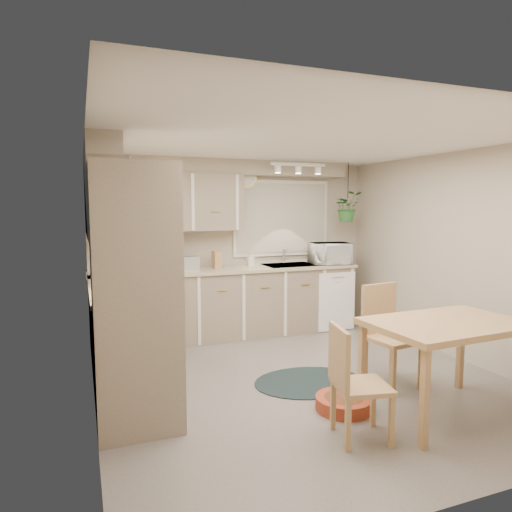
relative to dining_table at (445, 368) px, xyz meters
name	(u,v)px	position (x,y,z in m)	size (l,w,h in m)	color
floor	(302,380)	(-0.78, 1.12, -0.40)	(4.20, 4.20, 0.00)	slate
ceiling	(305,141)	(-0.78, 1.12, 2.00)	(4.20, 4.20, 0.00)	white
wall_back	(236,247)	(-0.78, 3.22, 0.80)	(4.00, 0.04, 2.40)	#B0A592
wall_front	(472,306)	(-0.78, -0.98, 0.80)	(4.00, 0.04, 2.40)	#B0A592
wall_left	(90,274)	(-2.78, 1.12, 0.80)	(0.04, 4.20, 2.40)	#B0A592
wall_right	(458,256)	(1.22, 1.12, 0.80)	(0.04, 4.20, 2.40)	#B0A592
base_cab_left	(121,332)	(-2.48, 2.00, 0.05)	(0.60, 1.85, 0.90)	gray
base_cab_back	(230,304)	(-0.98, 2.92, 0.05)	(3.60, 0.60, 0.90)	gray
counter_left	(121,288)	(-2.47, 2.00, 0.52)	(0.64, 1.89, 0.04)	beige
counter_back	(230,270)	(-0.98, 2.91, 0.52)	(3.64, 0.64, 0.04)	beige
oven_stack	(136,297)	(-2.46, 0.75, 0.65)	(0.65, 0.65, 2.10)	gray
wall_oven_face	(176,295)	(-2.14, 0.75, 0.65)	(0.02, 0.56, 0.58)	white
upper_cab_left	(104,201)	(-2.61, 2.12, 1.42)	(0.35, 2.00, 0.75)	gray
upper_cab_back	(167,202)	(-1.78, 3.05, 1.42)	(2.00, 0.35, 0.75)	gray
soffit_left	(99,155)	(-2.63, 2.12, 1.90)	(0.30, 2.00, 0.20)	#B0A592
soffit_back	(225,167)	(-0.98, 3.07, 1.90)	(3.60, 0.30, 0.20)	#B0A592
cooktop	(127,295)	(-2.46, 1.42, 0.54)	(0.52, 0.58, 0.02)	white
range_hood	(123,247)	(-2.48, 1.42, 1.00)	(0.40, 0.60, 0.14)	white
window_blinds	(282,218)	(-0.08, 3.19, 1.20)	(1.40, 0.02, 1.00)	beige
window_frame	(282,218)	(-0.08, 3.20, 1.20)	(1.50, 0.02, 1.10)	silver
sink	(289,268)	(-0.08, 2.92, 0.50)	(0.70, 0.48, 0.10)	#B5B7BD
dishwasher_front	(337,302)	(0.52, 2.61, 0.02)	(0.58, 0.01, 0.83)	white
track_light_bar	(298,165)	(-0.08, 2.67, 1.93)	(0.80, 0.04, 0.04)	white
wall_clock	(247,177)	(-0.63, 3.19, 1.78)	(0.30, 0.30, 0.03)	#E0AF4F
dining_table	(445,368)	(0.00, 0.00, 0.00)	(1.29, 0.86, 0.81)	tan
chair_left	(362,383)	(-0.90, -0.10, 0.03)	(0.41, 0.41, 0.88)	tan
chair_back	(394,336)	(0.00, 0.69, 0.09)	(0.46, 0.46, 0.99)	tan
braided_rug	(309,382)	(-0.75, 1.03, -0.40)	(1.13, 0.84, 0.01)	black
pet_bed	(344,403)	(-0.76, 0.37, -0.35)	(0.49, 0.49, 0.11)	#9F341F
microwave	(330,251)	(0.51, 2.82, 0.72)	(0.56, 0.31, 0.38)	white
soap_bottle	(250,262)	(-0.62, 3.07, 0.58)	(0.09, 0.19, 0.09)	white
hanging_plant	(348,210)	(0.79, 2.82, 1.32)	(0.39, 0.44, 0.34)	#2B6829
coffee_maker	(171,258)	(-1.77, 2.92, 0.71)	(0.20, 0.24, 0.35)	black
toaster	(188,263)	(-1.55, 2.94, 0.62)	(0.29, 0.17, 0.18)	#B5B7BD
knife_block	(217,260)	(-1.14, 2.97, 0.65)	(0.11, 0.11, 0.23)	tan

